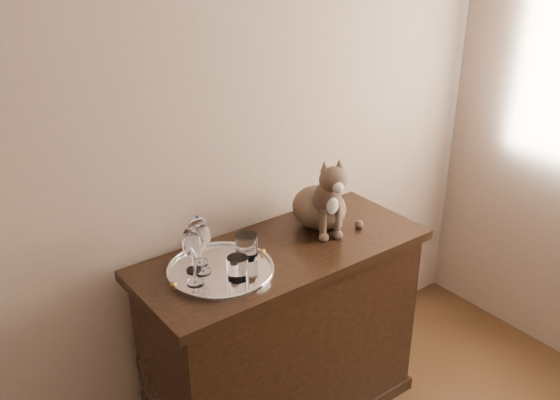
% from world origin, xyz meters
% --- Properties ---
extents(wall_back, '(4.00, 0.10, 2.70)m').
position_xyz_m(wall_back, '(0.00, 2.25, 1.35)').
color(wall_back, tan).
rests_on(wall_back, ground).
extents(sideboard, '(1.20, 0.50, 0.85)m').
position_xyz_m(sideboard, '(0.60, 1.94, 0.42)').
color(sideboard, black).
rests_on(sideboard, ground).
extents(tray, '(0.40, 0.40, 0.01)m').
position_xyz_m(tray, '(0.31, 1.95, 0.85)').
color(tray, silver).
rests_on(tray, sideboard).
extents(wine_glass_a, '(0.07, 0.07, 0.18)m').
position_xyz_m(wine_glass_a, '(0.23, 2.00, 0.95)').
color(wine_glass_a, white).
rests_on(wine_glass_a, tray).
extents(wine_glass_b, '(0.07, 0.07, 0.20)m').
position_xyz_m(wine_glass_b, '(0.28, 2.04, 0.96)').
color(wine_glass_b, silver).
rests_on(wine_glass_b, tray).
extents(wine_glass_c, '(0.08, 0.08, 0.20)m').
position_xyz_m(wine_glass_c, '(0.20, 1.93, 0.96)').
color(wine_glass_c, silver).
rests_on(wine_glass_c, tray).
extents(wine_glass_d, '(0.07, 0.07, 0.20)m').
position_xyz_m(wine_glass_d, '(0.26, 1.97, 0.96)').
color(wine_glass_d, white).
rests_on(wine_glass_d, tray).
extents(tumbler_b, '(0.08, 0.08, 0.09)m').
position_xyz_m(tumbler_b, '(0.33, 1.86, 0.90)').
color(tumbler_b, silver).
rests_on(tumbler_b, tray).
extents(tumbler_c, '(0.09, 0.09, 0.10)m').
position_xyz_m(tumbler_c, '(0.44, 1.96, 0.91)').
color(tumbler_c, white).
rests_on(tumbler_c, tray).
extents(cat, '(0.42, 0.40, 0.34)m').
position_xyz_m(cat, '(0.85, 2.01, 1.02)').
color(cat, '#4F3D2F').
rests_on(cat, sideboard).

